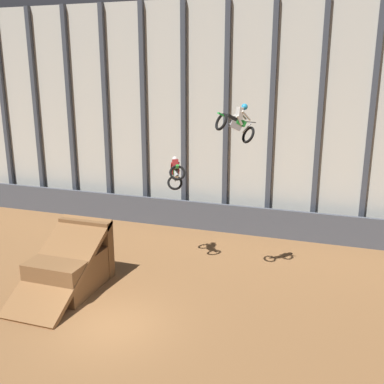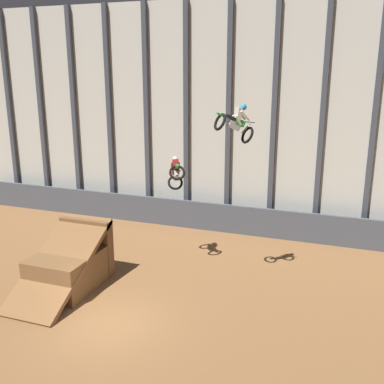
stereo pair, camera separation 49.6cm
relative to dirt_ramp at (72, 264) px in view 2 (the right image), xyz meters
name	(u,v)px [view 2 (the right image)]	position (x,y,z in m)	size (l,w,h in m)	color
ground_plane	(108,325)	(3.12, -2.35, -0.96)	(60.00, 60.00, 0.00)	brown
arena_back_wall	(208,118)	(3.12, 9.56, 5.49)	(32.00, 0.40, 12.89)	beige
lower_barrier	(202,216)	(3.12, 8.63, -0.12)	(31.36, 0.20, 1.67)	#474C56
dirt_ramp	(72,264)	(0.00, 0.00, 0.00)	(2.49, 4.87, 2.80)	brown
rider_bike_left_air	(176,173)	(3.47, 3.69, 3.55)	(1.39, 1.82, 1.67)	black
rider_bike_right_air	(236,123)	(6.59, 2.39, 6.12)	(1.72, 1.68, 1.67)	black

